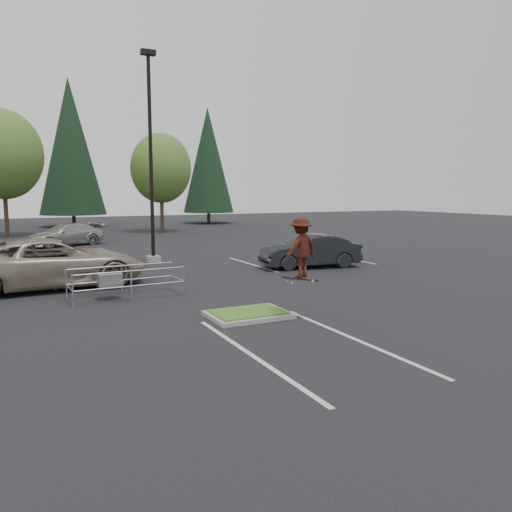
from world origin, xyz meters
name	(u,v)px	position (x,y,z in m)	size (l,w,h in m)	color
ground	(248,317)	(0.00, 0.00, 0.00)	(120.00, 120.00, 0.00)	black
grass_median	(248,314)	(0.00, 0.00, 0.08)	(2.20, 1.60, 0.16)	gray
stall_lines	(146,285)	(-1.35, 6.02, 0.00)	(22.62, 17.60, 0.01)	beige
light_pole	(151,169)	(0.50, 12.00, 4.56)	(0.70, 0.60, 10.12)	gray
decid_b	(2,157)	(-6.01, 30.53, 6.04)	(5.89, 5.89, 9.64)	#38281C
decid_c	(161,171)	(5.99, 29.83, 5.25)	(5.12, 5.12, 8.38)	#38281C
conif_b	(71,147)	(0.00, 40.50, 7.85)	(6.38, 6.38, 14.50)	#38281C
conif_c	(208,160)	(14.00, 39.50, 6.85)	(5.50, 5.50, 12.50)	#38281C
cart_corral	(114,280)	(-2.91, 4.03, 0.64)	(3.66, 1.46, 1.02)	#97999F
skateboarder	(301,248)	(1.08, -1.00, 1.98)	(1.15, 0.84, 1.75)	black
car_l_tan	(53,263)	(-4.50, 7.00, 0.91)	(3.00, 6.52, 1.81)	gray
car_r_charc	(310,251)	(6.50, 7.00, 0.76)	(1.60, 4.59, 1.51)	black
car_r_black	(311,246)	(8.00, 9.22, 0.71)	(1.68, 4.17, 1.42)	black
car_far_silver	(67,235)	(-2.52, 22.00, 0.71)	(1.99, 4.88, 1.42)	#9E9E99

